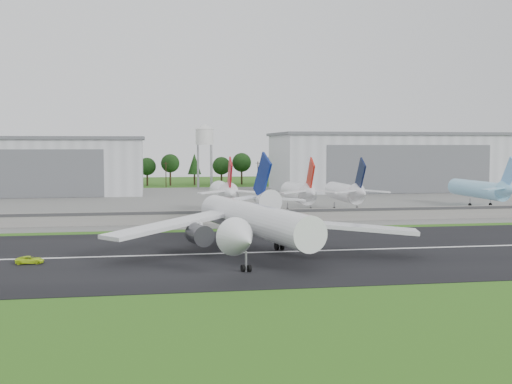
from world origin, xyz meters
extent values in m
plane|color=#285A15|center=(0.00, 0.00, 0.00)|extent=(600.00, 600.00, 0.00)
cube|color=black|center=(0.00, 10.00, 0.05)|extent=(320.00, 60.00, 0.10)
cube|color=white|center=(0.00, 10.00, 0.11)|extent=(220.00, 1.00, 0.02)
cube|color=slate|center=(0.00, 120.00, 0.05)|extent=(320.00, 150.00, 0.10)
cube|color=gray|center=(0.00, 55.00, 1.75)|extent=(240.00, 0.50, 3.50)
cube|color=#38383A|center=(0.00, 54.70, 3.00)|extent=(240.00, 0.12, 0.70)
cube|color=silver|center=(-80.00, 165.00, 11.00)|extent=(95.00, 42.00, 22.00)
cube|color=#595B60|center=(-80.00, 165.00, 22.60)|extent=(97.00, 44.00, 1.20)
cube|color=#595B60|center=(-80.00, 143.85, 9.24)|extent=(66.50, 0.30, 18.04)
cube|color=silver|center=(75.00, 165.00, 12.00)|extent=(100.00, 45.00, 24.00)
cube|color=#595B60|center=(75.00, 165.00, 24.60)|extent=(102.00, 47.00, 1.20)
cube|color=#595B60|center=(75.00, 142.35, 10.08)|extent=(70.00, 0.30, 19.68)
cylinder|color=#99999E|center=(-8.00, 182.00, 10.00)|extent=(0.50, 0.50, 20.00)
cylinder|color=#99999E|center=(-2.00, 188.00, 10.00)|extent=(0.50, 0.50, 20.00)
cylinder|color=silver|center=(-5.00, 185.00, 23.50)|extent=(8.00, 8.00, 7.00)
cone|color=silver|center=(-5.00, 185.00, 28.20)|extent=(8.40, 8.40, 2.40)
cylinder|color=white|center=(-11.24, 10.00, 6.20)|extent=(15.83, 44.15, 5.80)
cone|color=white|center=(-17.03, -14.32, 6.20)|extent=(7.03, 7.18, 5.80)
cone|color=white|center=(-5.11, 35.78, 7.40)|extent=(7.44, 10.03, 5.51)
cube|color=navy|center=(-5.23, 35.29, 12.70)|extent=(2.69, 9.40, 11.13)
cube|color=white|center=(2.89, 4.58, 5.40)|extent=(28.46, 12.38, 2.65)
cylinder|color=#333338|center=(-2.81, 4.40, 3.80)|extent=(4.97, 6.23, 3.80)
cube|color=white|center=(-0.36, 34.14, 7.80)|extent=(9.23, 3.91, 0.98)
cube|color=white|center=(-26.30, 11.53, 5.40)|extent=(24.63, 22.62, 2.65)
cylinder|color=#333338|center=(-21.30, 8.79, 3.80)|extent=(4.97, 6.23, 3.80)
cube|color=white|center=(-10.09, 36.45, 7.80)|extent=(9.35, 7.42, 0.98)
cube|color=#99999E|center=(-12.17, 6.11, 1.70)|extent=(16.67, 31.50, 3.20)
cylinder|color=black|center=(-14.93, 13.96, 0.85)|extent=(0.74, 1.55, 1.50)
imported|color=#C6EC1B|center=(-49.73, 5.24, 0.73)|extent=(4.62, 2.24, 1.27)
cylinder|color=white|center=(-8.74, 80.00, 5.93)|extent=(5.86, 24.00, 5.86)
cone|color=white|center=(-8.74, 64.50, 6.93)|extent=(5.56, 7.00, 5.56)
cube|color=#A80C19|center=(-8.74, 65.00, 11.73)|extent=(0.45, 8.59, 10.02)
cylinder|color=#99999E|center=(-12.24, 78.00, 1.50)|extent=(0.32, 0.32, 3.00)
cylinder|color=#99999E|center=(-5.24, 78.00, 1.50)|extent=(0.32, 0.32, 3.00)
cylinder|color=black|center=(-12.24, 78.00, 0.80)|extent=(0.40, 1.40, 1.40)
cylinder|color=white|center=(13.39, 80.00, 5.69)|extent=(5.37, 24.00, 5.37)
cone|color=white|center=(13.39, 64.50, 6.69)|extent=(5.11, 7.00, 5.11)
cube|color=#B0170D|center=(13.39, 65.00, 11.49)|extent=(0.45, 8.59, 10.02)
cylinder|color=#99999E|center=(9.89, 78.00, 1.50)|extent=(0.32, 0.32, 3.00)
cylinder|color=#99999E|center=(16.89, 78.00, 1.50)|extent=(0.32, 0.32, 3.00)
cylinder|color=black|center=(9.89, 78.00, 0.80)|extent=(0.40, 1.40, 1.40)
cylinder|color=white|center=(27.58, 80.00, 5.62)|extent=(5.24, 24.00, 5.24)
cone|color=white|center=(27.58, 64.50, 6.62)|extent=(4.98, 7.00, 4.98)
cube|color=black|center=(27.58, 65.00, 11.42)|extent=(0.45, 8.59, 10.02)
cylinder|color=#99999E|center=(24.08, 78.00, 1.50)|extent=(0.32, 0.32, 3.00)
cylinder|color=#99999E|center=(31.08, 78.00, 1.50)|extent=(0.32, 0.32, 3.00)
cylinder|color=black|center=(24.08, 78.00, 0.80)|extent=(0.40, 1.40, 1.40)
cylinder|color=#8CCDF2|center=(73.46, 85.00, 5.73)|extent=(5.45, 30.00, 5.45)
cone|color=#8CCDF2|center=(73.46, 66.50, 6.73)|extent=(5.18, 7.00, 5.18)
cube|color=#6FA9E4|center=(73.46, 67.00, 11.53)|extent=(0.45, 8.59, 10.02)
cylinder|color=#99999E|center=(69.96, 83.00, 1.50)|extent=(0.32, 0.32, 3.00)
cylinder|color=#99999E|center=(76.96, 83.00, 1.50)|extent=(0.32, 0.32, 3.00)
cylinder|color=black|center=(69.96, 83.00, 0.80)|extent=(0.40, 1.40, 1.40)
camera|label=1|loc=(-30.17, -104.48, 19.60)|focal=45.00mm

